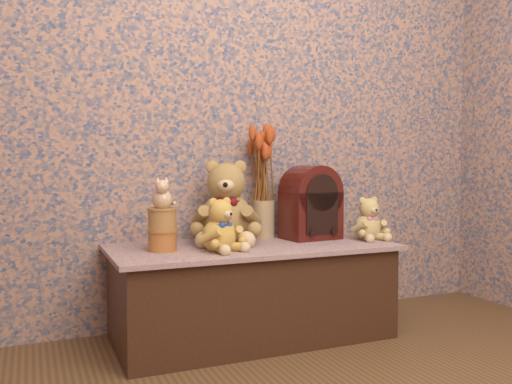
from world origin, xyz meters
TOP-DOWN VIEW (x-y plane):
  - display_shelf at (0.00, 1.21)m, footprint 1.26×0.60m
  - teddy_large at (-0.08, 1.33)m, footprint 0.44×0.48m
  - teddy_medium at (-0.19, 1.10)m, footprint 0.26×0.28m
  - teddy_small at (0.58, 1.15)m, footprint 0.18×0.21m
  - cathedral_radio at (0.34, 1.27)m, footprint 0.28×0.21m
  - ceramic_vase at (0.14, 1.39)m, footprint 0.13×0.13m
  - dried_stalks at (0.14, 1.39)m, footprint 0.28×0.28m
  - biscuit_tin_lower at (-0.41, 1.19)m, footprint 0.15×0.15m
  - biscuit_tin_upper at (-0.41, 1.19)m, footprint 0.15×0.15m
  - cat_figurine at (-0.41, 1.19)m, footprint 0.12×0.13m

SIDE VIEW (x-z plane):
  - display_shelf at x=0.00m, z-range 0.00..0.42m
  - biscuit_tin_lower at x=-0.41m, z-range 0.42..0.51m
  - ceramic_vase at x=0.14m, z-range 0.42..0.61m
  - teddy_small at x=0.58m, z-range 0.42..0.64m
  - teddy_medium at x=-0.19m, z-range 0.42..0.66m
  - biscuit_tin_upper at x=-0.41m, z-range 0.51..0.60m
  - cathedral_radio at x=0.34m, z-range 0.42..0.78m
  - teddy_large at x=-0.08m, z-range 0.42..0.83m
  - cat_figurine at x=-0.41m, z-range 0.60..0.74m
  - dried_stalks at x=0.14m, z-range 0.61..1.04m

